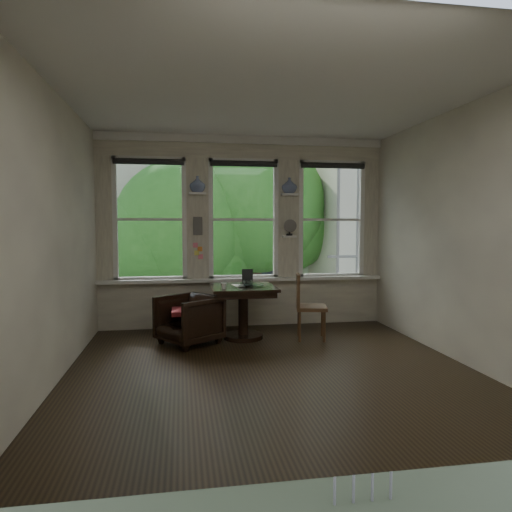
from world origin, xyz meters
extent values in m
plane|color=black|center=(0.00, 0.00, 0.00)|extent=(4.50, 4.50, 0.00)
plane|color=silver|center=(0.00, 0.00, 3.00)|extent=(4.50, 4.50, 0.00)
plane|color=silver|center=(0.00, 2.25, 1.50)|extent=(4.50, 0.00, 4.50)
plane|color=silver|center=(0.00, -2.25, 1.50)|extent=(4.50, 0.00, 4.50)
plane|color=silver|center=(-2.25, 0.00, 1.50)|extent=(0.00, 4.50, 4.50)
plane|color=silver|center=(2.25, 0.00, 1.50)|extent=(0.00, 4.50, 4.50)
cube|color=white|center=(-0.72, 2.15, 2.10)|extent=(0.26, 0.16, 0.03)
cube|color=white|center=(0.72, 2.15, 2.10)|extent=(0.26, 0.16, 0.03)
cube|color=#59544F|center=(-0.72, 2.18, 1.60)|extent=(0.14, 0.06, 0.28)
imported|color=silver|center=(-0.72, 2.15, 2.24)|extent=(0.24, 0.24, 0.25)
imported|color=silver|center=(0.72, 2.15, 2.24)|extent=(0.24, 0.24, 0.25)
imported|color=black|center=(-0.89, 1.21, 0.33)|extent=(1.01, 1.01, 0.67)
cube|color=maroon|center=(-0.89, 1.21, 0.45)|extent=(0.45, 0.45, 0.06)
imported|color=black|center=(-0.02, 1.26, 0.76)|extent=(0.35, 0.23, 0.03)
imported|color=white|center=(-0.42, 1.15, 0.79)|extent=(0.11, 0.11, 0.08)
imported|color=white|center=(-0.07, 1.25, 0.80)|extent=(0.16, 0.16, 0.10)
cube|color=black|center=(-0.03, 1.61, 0.86)|extent=(0.17, 0.10, 0.22)
cube|color=silver|center=(-0.14, 1.45, 0.75)|extent=(0.27, 0.34, 0.00)
camera|label=1|loc=(-0.98, -4.96, 1.63)|focal=32.00mm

